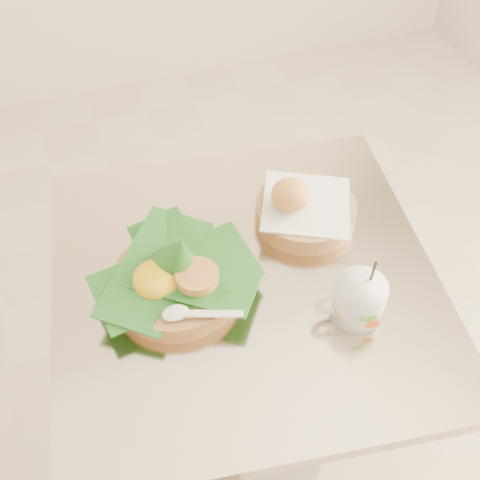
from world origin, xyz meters
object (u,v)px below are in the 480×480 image
object	(u,v)px
bread_basket	(303,208)
coffee_mug	(358,299)
cafe_table	(245,341)
rice_basket	(176,276)

from	to	relation	value
bread_basket	coffee_mug	bearing A→B (deg)	-89.55
cafe_table	rice_basket	xyz separation A→B (m)	(-0.13, 0.01, 0.26)
rice_basket	bread_basket	distance (m)	0.30
bread_basket	coffee_mug	world-z (taller)	coffee_mug
rice_basket	bread_basket	world-z (taller)	rice_basket
cafe_table	coffee_mug	xyz separation A→B (m)	(0.16, -0.13, 0.26)
cafe_table	coffee_mug	world-z (taller)	coffee_mug
rice_basket	bread_basket	xyz separation A→B (m)	(0.28, 0.09, -0.01)
bread_basket	coffee_mug	distance (m)	0.24
bread_basket	rice_basket	bearing A→B (deg)	-161.93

